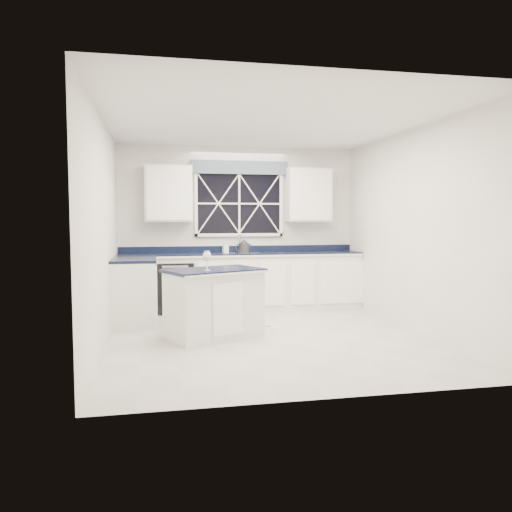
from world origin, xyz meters
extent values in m
plane|color=#A8A8A4|center=(0.00, 0.00, 0.00)|extent=(4.50, 4.50, 0.00)
cube|color=beige|center=(0.00, 2.25, 1.35)|extent=(4.00, 0.10, 2.70)
cube|color=white|center=(0.00, 1.95, 0.45)|extent=(3.98, 0.60, 0.90)
cube|color=white|center=(-1.70, 1.15, 0.45)|extent=(0.60, 1.00, 0.90)
cube|color=black|center=(0.00, 1.95, 0.92)|extent=(3.98, 0.64, 0.04)
cube|color=black|center=(-1.10, 1.95, 0.41)|extent=(0.60, 0.58, 0.82)
cube|color=black|center=(0.00, 2.22, 1.75)|extent=(1.40, 0.02, 1.00)
cube|color=slate|center=(0.00, 2.16, 2.35)|extent=(1.65, 0.04, 0.22)
cube|color=white|center=(-1.18, 2.08, 1.90)|extent=(0.75, 0.34, 0.90)
cube|color=white|center=(1.18, 2.08, 1.90)|extent=(0.75, 0.34, 0.90)
cylinder|color=#B0B0B2|center=(0.00, 2.17, 0.96)|extent=(0.05, 0.05, 0.04)
cylinder|color=#B0B0B2|center=(0.00, 2.17, 1.10)|extent=(0.02, 0.02, 0.28)
cylinder|color=#B0B0B2|center=(0.00, 2.08, 1.23)|extent=(0.02, 0.18, 0.02)
cube|color=white|center=(-0.68, 0.09, 0.42)|extent=(1.28, 1.04, 0.84)
cube|color=black|center=(-0.68, 0.09, 0.85)|extent=(1.35, 1.11, 0.04)
cube|color=#A8A8A3|center=(-0.58, 0.96, 0.01)|extent=(1.51, 0.98, 0.01)
cube|color=black|center=(-0.58, 0.96, 0.02)|extent=(1.34, 0.81, 0.01)
cylinder|color=#303033|center=(0.04, 2.00, 1.02)|extent=(0.24, 0.24, 0.15)
cone|color=#303033|center=(0.04, 2.00, 1.13)|extent=(0.20, 0.20, 0.07)
torus|color=#303033|center=(-0.05, 1.96, 1.03)|extent=(0.12, 0.06, 0.13)
cylinder|color=#303033|center=(0.15, 2.04, 1.04)|extent=(0.08, 0.04, 0.10)
cylinder|color=white|center=(-0.78, -0.08, 0.88)|extent=(0.08, 0.08, 0.01)
cylinder|color=white|center=(-0.78, -0.08, 0.94)|extent=(0.01, 0.01, 0.13)
ellipsoid|color=white|center=(-0.78, -0.08, 1.05)|extent=(0.10, 0.10, 0.13)
cylinder|color=#D8BE72|center=(-0.78, -0.08, 1.03)|extent=(0.08, 0.08, 0.05)
imported|color=silver|center=(-0.26, 2.05, 1.04)|extent=(0.10, 0.11, 0.20)
camera|label=1|loc=(-1.38, -6.11, 1.51)|focal=35.00mm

